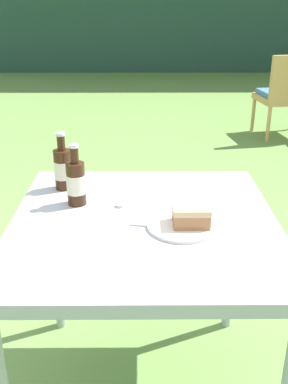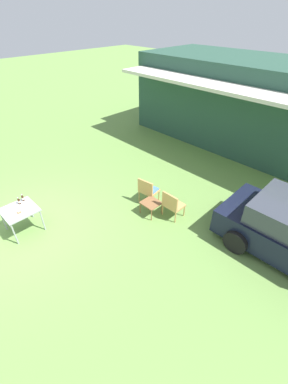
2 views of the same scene
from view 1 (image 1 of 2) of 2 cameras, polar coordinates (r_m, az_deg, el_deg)
wicker_chair_cushioned at (r=4.85m, az=17.87°, el=11.97°), size 0.60×0.53×0.85m
patio_table at (r=1.42m, az=0.03°, el=-6.07°), size 0.82×0.83×0.72m
cake_on_plate at (r=1.34m, az=5.48°, el=-3.55°), size 0.21×0.21×0.07m
cola_bottle_near at (r=1.48m, az=-8.63°, el=1.26°), size 0.06×0.06×0.21m
cola_bottle_far at (r=1.61m, az=-10.26°, el=3.03°), size 0.06×0.06×0.21m
fork at (r=1.34m, az=2.35°, el=-4.47°), size 0.19×0.05×0.01m
loose_bottle_cap at (r=1.47m, az=-3.04°, el=-1.69°), size 0.03×0.03×0.01m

